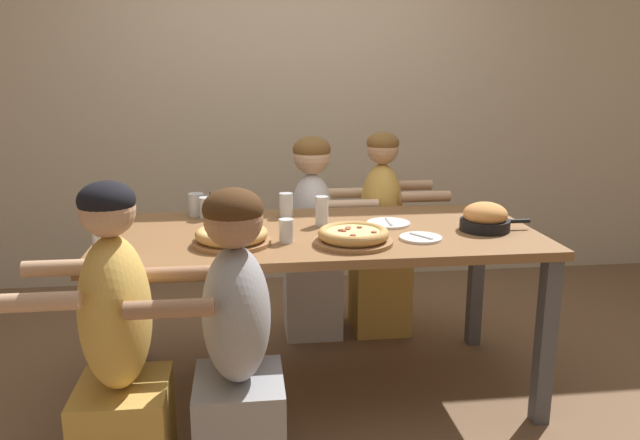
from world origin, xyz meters
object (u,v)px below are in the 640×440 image
object	(u,v)px
empty_plate_a	(389,223)
drinking_glass_e	(286,206)
drinking_glass_c	(102,246)
diner_near_midleft	(237,356)
empty_plate_b	(421,238)
pizza_board_second	(353,236)
diner_far_center	(313,244)
diner_near_left	(119,361)
drinking_glass_a	(322,213)
drinking_glass_d	(196,206)
diner_far_midright	(381,242)
cocktail_glass_blue	(207,209)
skillet_bowl	(485,218)
drinking_glass_f	(235,215)
pizza_board_main	(232,236)
drinking_glass_b	(286,231)

from	to	relation	value
empty_plate_a	drinking_glass_e	bearing A→B (deg)	154.37
drinking_glass_c	diner_near_midleft	distance (m)	0.69
empty_plate_b	pizza_board_second	bearing A→B (deg)	-173.28
diner_far_center	diner_near_left	bearing A→B (deg)	-31.21
drinking_glass_a	drinking_glass_d	distance (m)	0.67
empty_plate_a	diner_near_left	world-z (taller)	diner_near_left
diner_near_left	diner_far_midright	bearing A→B (deg)	-41.94
cocktail_glass_blue	drinking_glass_c	xyz separation A→B (m)	(-0.36, -0.67, 0.01)
cocktail_glass_blue	drinking_glass_a	xyz separation A→B (m)	(0.55, -0.21, 0.01)
empty_plate_a	diner_far_midright	world-z (taller)	diner_far_midright
skillet_bowl	drinking_glass_f	bearing A→B (deg)	170.31
empty_plate_b	diner_far_center	size ratio (longest dim) A/B	0.16
diner_near_left	diner_near_midleft	xyz separation A→B (m)	(0.41, -0.00, -0.01)
pizza_board_main	drinking_glass_a	size ratio (longest dim) A/B	2.40
diner_near_midleft	diner_far_midright	world-z (taller)	diner_far_midright
empty_plate_b	diner_far_midright	distance (m)	0.93
pizza_board_second	skillet_bowl	xyz separation A→B (m)	(0.64, 0.15, 0.02)
pizza_board_second	cocktail_glass_blue	xyz separation A→B (m)	(-0.64, 0.54, 0.01)
drinking_glass_c	drinking_glass_e	distance (m)	1.01
drinking_glass_f	diner_near_midleft	world-z (taller)	diner_near_midleft
drinking_glass_f	drinking_glass_c	bearing A→B (deg)	-137.00
empty_plate_b	drinking_glass_a	bearing A→B (deg)	142.78
cocktail_glass_blue	drinking_glass_f	world-z (taller)	same
empty_plate_a	drinking_glass_d	xyz separation A→B (m)	(-0.92, 0.30, 0.05)
empty_plate_a	drinking_glass_f	distance (m)	0.73
drinking_glass_a	diner_far_midright	distance (m)	0.80
pizza_board_main	pizza_board_second	xyz separation A→B (m)	(0.51, -0.06, -0.00)
drinking_glass_b	diner_far_midright	xyz separation A→B (m)	(0.61, 0.87, -0.31)
drinking_glass_b	diner_far_midright	size ratio (longest dim) A/B	0.09
empty_plate_b	drinking_glass_f	xyz separation A→B (m)	(-0.81, 0.31, 0.05)
drinking_glass_d	drinking_glass_e	distance (m)	0.46
drinking_glass_e	diner_near_midleft	bearing A→B (deg)	-104.19
cocktail_glass_blue	diner_near_midleft	size ratio (longest dim) A/B	0.12
drinking_glass_b	diner_far_midright	bearing A→B (deg)	54.76
empty_plate_b	drinking_glass_c	size ratio (longest dim) A/B	1.28
pizza_board_second	drinking_glass_d	world-z (taller)	drinking_glass_d
pizza_board_second	diner_far_center	xyz separation A→B (m)	(-0.07, 0.93, -0.29)
diner_near_midleft	diner_far_midright	size ratio (longest dim) A/B	0.96
drinking_glass_b	drinking_glass_e	xyz separation A→B (m)	(0.03, 0.48, 0.00)
pizza_board_main	diner_far_midright	world-z (taller)	diner_far_midright
pizza_board_main	pizza_board_second	bearing A→B (deg)	-6.21
drinking_glass_a	drinking_glass_f	world-z (taller)	drinking_glass_a
pizza_board_second	drinking_glass_a	size ratio (longest dim) A/B	2.41
empty_plate_a	drinking_glass_c	xyz separation A→B (m)	(-1.23, -0.44, 0.06)
pizza_board_second	drinking_glass_f	distance (m)	0.61
drinking_glass_f	diner_near_left	bearing A→B (deg)	-117.06
empty_plate_b	skillet_bowl	bearing A→B (deg)	18.79
drinking_glass_e	diner_far_midright	bearing A→B (deg)	33.85
drinking_glass_d	diner_near_left	bearing A→B (deg)	-101.12
diner_far_midright	cocktail_glass_blue	bearing A→B (deg)	-68.36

